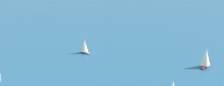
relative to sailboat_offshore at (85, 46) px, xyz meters
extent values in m
ellipsoid|color=#9E9993|center=(0.08, -0.28, -3.47)|extent=(3.65, 6.94, 0.94)
cylinder|color=#B2B2B7|center=(0.22, -0.76, 0.84)|extent=(0.14, 0.14, 7.69)
cone|color=white|center=(-0.01, 0.04, 0.46)|extent=(4.55, 4.55, 6.53)
cylinder|color=#B2B2B7|center=(1.54, -63.76, 0.51)|extent=(0.14, 0.14, 7.16)
ellipsoid|color=#B21E1E|center=(36.85, -52.98, -3.34)|extent=(8.89, 5.16, 1.20)
cylinder|color=#B2B2B7|center=(37.46, -52.77, 2.20)|extent=(0.14, 0.14, 9.87)
cone|color=white|center=(36.45, -53.13, 1.71)|extent=(6.04, 6.04, 8.39)
camera|label=1|loc=(-97.01, -151.20, 64.47)|focal=55.73mm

